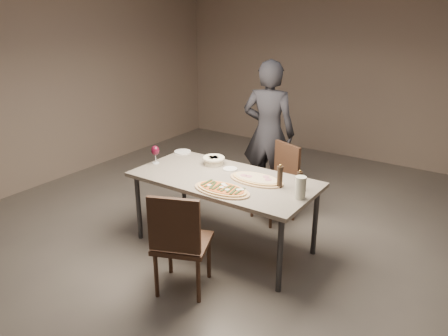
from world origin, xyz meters
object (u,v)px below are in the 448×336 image
Objects in this scene: chair_far at (279,178)px; chair_near at (179,239)px; diner at (268,133)px; pepper_mill_left at (300,180)px; dining_table at (224,183)px; bread_basket at (214,160)px; zucchini_pizza at (222,189)px; ham_pizza at (256,179)px; carafe at (300,188)px.

chair_near is at bearing 111.33° from chair_far.
diner is at bearing -23.43° from chair_far.
pepper_mill_left is at bearing 36.96° from chair_near.
dining_table is 9.42× the size of pepper_mill_left.
chair_far is (0.46, 0.64, -0.31)m from bread_basket.
zucchini_pizza is at bearing 112.58° from chair_far.
dining_table is 0.33m from ham_pizza.
dining_table is 9.01× the size of carafe.
bread_basket is 1.16m from carafe.
bread_basket is 0.25× the size of chair_near.
ham_pizza is at bearing 57.98° from chair_near.
pepper_mill_left is at bearing 10.93° from dining_table.
carafe is 0.23× the size of chair_far.
chair_far is at bearing 127.47° from pepper_mill_left.
carafe reaches higher than zucchini_pizza.
zucchini_pizza is 2.82× the size of carafe.
chair_far is (0.01, 1.76, -0.04)m from chair_near.
carafe is (0.82, -0.03, 0.16)m from dining_table.
chair_near is 1.08× the size of chair_far.
bread_basket is (-0.47, 0.53, 0.03)m from zucchini_pizza.
zucchini_pizza is at bearing -48.43° from bread_basket.
pepper_mill_left reaches higher than bread_basket.
dining_table is 0.83m from carafe.
chair_far reaches higher than ham_pizza.
chair_far is (-0.02, 1.17, -0.28)m from zucchini_pizza.
zucchini_pizza is 2.94× the size of pepper_mill_left.
diner reaches higher than zucchini_pizza.
diner is (-0.37, 1.53, 0.11)m from zucchini_pizza.
chair_near is (-0.59, -1.00, -0.31)m from pepper_mill_left.
bread_basket reaches higher than dining_table.
pepper_mill_left reaches higher than chair_near.
chair_near is 1.76m from chair_far.
pepper_mill_left is at bearing 116.86° from diner.
chair_far is at bearing 80.47° from dining_table.
ham_pizza is 0.85m from chair_far.
bread_basket is at bearing 107.88° from zucchini_pizza.
pepper_mill_left is 1.20m from chair_near.
ham_pizza is at bearing 122.52° from chair_far.
carafe is 1.12m from chair_near.
bread_basket is 0.13× the size of diner.
carafe is at bearing 115.37° from diner.
ham_pizza reaches higher than dining_table.
carafe is at bearing -14.19° from bread_basket.
zucchini_pizza is 1.00× the size of ham_pizza.
pepper_mill_left is at bearing 117.06° from carafe.
bread_basket is 0.27× the size of chair_far.
diner is at bearing 128.50° from carafe.
pepper_mill_left reaches higher than dining_table.
chair_far is at bearing 125.74° from carafe.
ham_pizza is 0.64× the size of chair_far.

